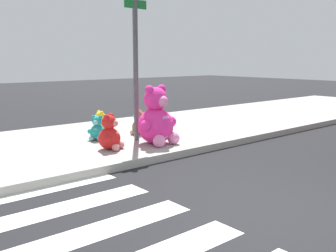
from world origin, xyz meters
The scene contains 9 objects.
ground_plane centered at (0.00, 0.00, 0.00)m, with size 60.00×60.00×0.00m, color black.
sidewalk centered at (0.00, 5.20, 0.07)m, with size 28.00×4.40×0.15m, color #9E9B93.
sign_pole centered at (1.00, 4.40, 1.85)m, with size 0.56×0.11×3.20m.
plush_pink_large centered at (1.12, 3.81, 0.66)m, with size 0.97×0.87×1.26m.
plush_red centered at (0.07, 4.00, 0.44)m, with size 0.51×0.53×0.73m.
plush_brown centered at (1.43, 4.92, 0.39)m, with size 0.42×0.43×0.59m.
plush_teal centered at (0.32, 4.97, 0.38)m, with size 0.41×0.40×0.56m.
plush_yellow centered at (0.67, 5.45, 0.39)m, with size 0.41×0.45×0.59m.
plush_white centered at (1.75, 4.54, 0.37)m, with size 0.42×0.38×0.55m.
Camera 1 is at (-3.90, -2.54, 1.96)m, focal length 41.04 mm.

